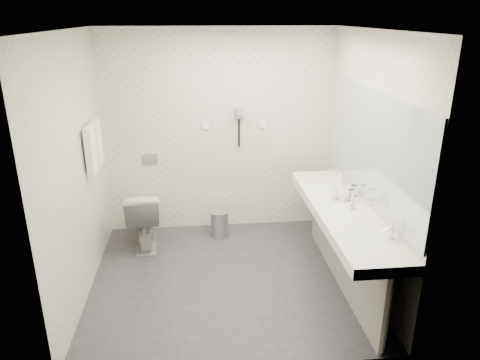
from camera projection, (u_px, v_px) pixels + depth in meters
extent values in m
plane|color=#2D2C32|center=(227.00, 278.00, 4.74)|extent=(2.80, 2.80, 0.00)
plane|color=silver|center=(225.00, 29.00, 3.87)|extent=(2.80, 2.80, 0.00)
plane|color=silver|center=(218.00, 133.00, 5.52)|extent=(2.80, 0.00, 2.80)
plane|color=silver|center=(240.00, 226.00, 3.10)|extent=(2.80, 0.00, 2.80)
plane|color=silver|center=(76.00, 171.00, 4.18)|extent=(0.00, 2.60, 2.60)
plane|color=silver|center=(367.00, 162.00, 4.44)|extent=(0.00, 2.60, 2.60)
cube|color=white|center=(343.00, 213.00, 4.39)|extent=(0.55, 2.20, 0.10)
cube|color=gray|center=(342.00, 251.00, 4.54)|extent=(0.03, 2.15, 0.75)
cylinder|color=silver|center=(386.00, 315.00, 3.57)|extent=(0.06, 0.06, 0.75)
cylinder|color=silver|center=(318.00, 209.00, 5.51)|extent=(0.06, 0.06, 0.75)
cube|color=#B2BCC6|center=(375.00, 148.00, 4.18)|extent=(0.02, 2.20, 1.05)
ellipsoid|color=white|center=(367.00, 241.00, 3.77)|extent=(0.40, 0.31, 0.05)
ellipsoid|color=white|center=(325.00, 186.00, 4.98)|extent=(0.40, 0.31, 0.05)
cylinder|color=silver|center=(391.00, 230.00, 3.75)|extent=(0.04, 0.04, 0.15)
cylinder|color=silver|center=(342.00, 178.00, 4.97)|extent=(0.04, 0.04, 0.15)
imported|color=beige|center=(344.00, 197.00, 4.49)|extent=(0.07, 0.07, 0.11)
imported|color=beige|center=(336.00, 195.00, 4.56)|extent=(0.12, 0.12, 0.11)
imported|color=beige|center=(352.00, 203.00, 4.32)|extent=(0.06, 0.06, 0.13)
cylinder|color=silver|center=(351.00, 195.00, 4.53)|extent=(0.07, 0.07, 0.12)
cylinder|color=silver|center=(354.00, 191.00, 4.64)|extent=(0.08, 0.08, 0.12)
imported|color=white|center=(144.00, 218.00, 5.32)|extent=(0.45, 0.73, 0.71)
cube|color=#B2B5BA|center=(150.00, 159.00, 5.53)|extent=(0.18, 0.02, 0.12)
cylinder|color=#B2B5BA|center=(219.00, 224.00, 5.61)|extent=(0.29, 0.29, 0.31)
cylinder|color=#B2B5BA|center=(219.00, 212.00, 5.55)|extent=(0.22, 0.22, 0.02)
cylinder|color=silver|center=(90.00, 126.00, 4.59)|extent=(0.02, 0.62, 0.02)
cube|color=white|center=(91.00, 150.00, 4.54)|extent=(0.07, 0.24, 0.48)
cube|color=white|center=(97.00, 143.00, 4.80)|extent=(0.07, 0.24, 0.48)
cube|color=gray|center=(239.00, 113.00, 5.43)|extent=(0.10, 0.04, 0.14)
cylinder|color=gray|center=(239.00, 112.00, 5.36)|extent=(0.08, 0.14, 0.08)
cylinder|color=black|center=(239.00, 133.00, 5.50)|extent=(0.02, 0.02, 0.35)
cube|color=white|center=(206.00, 126.00, 5.46)|extent=(0.09, 0.02, 0.09)
cube|color=white|center=(263.00, 124.00, 5.53)|extent=(0.09, 0.02, 0.09)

